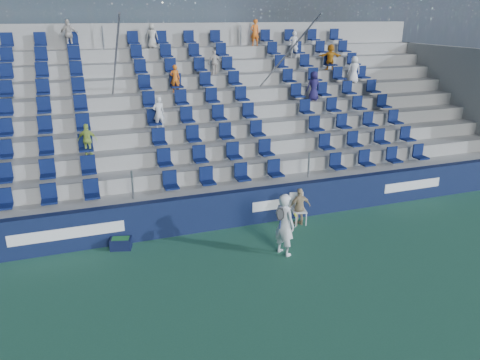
% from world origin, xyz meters
% --- Properties ---
extents(ground, '(70.00, 70.00, 0.00)m').
position_xyz_m(ground, '(0.00, 0.00, 0.00)').
color(ground, '#296147').
rests_on(ground, ground).
extents(sponsor_wall, '(24.00, 0.32, 1.20)m').
position_xyz_m(sponsor_wall, '(0.00, 3.15, 0.60)').
color(sponsor_wall, '#101A3C').
rests_on(sponsor_wall, ground).
extents(grandstand, '(24.00, 8.17, 6.63)m').
position_xyz_m(grandstand, '(0.00, 8.24, 2.13)').
color(grandstand, gray).
rests_on(grandstand, ground).
extents(tennis_player, '(0.74, 0.80, 1.86)m').
position_xyz_m(tennis_player, '(0.86, 0.86, 0.93)').
color(tennis_player, white).
rests_on(tennis_player, ground).
extents(line_judge_chair, '(0.55, 0.57, 1.05)m').
position_xyz_m(line_judge_chair, '(2.16, 2.66, 0.60)').
color(line_judge_chair, white).
rests_on(line_judge_chair, ground).
extents(line_judge, '(0.76, 0.34, 1.28)m').
position_xyz_m(line_judge, '(2.16, 2.50, 0.64)').
color(line_judge, tan).
rests_on(line_judge, ground).
extents(ball_bin, '(0.69, 0.54, 0.34)m').
position_xyz_m(ball_bin, '(-3.56, 2.75, 0.19)').
color(ball_bin, '#0E1433').
rests_on(ball_bin, ground).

